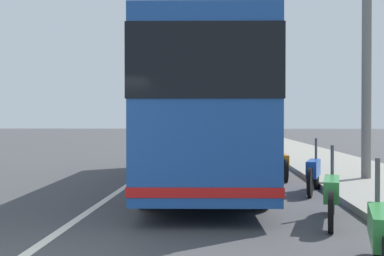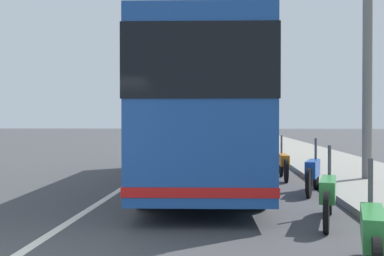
# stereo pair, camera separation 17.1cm
# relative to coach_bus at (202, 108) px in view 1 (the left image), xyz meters

# --- Properties ---
(sidewalk_curb) EXTENTS (110.00, 3.60, 0.14)m
(sidewalk_curb) POSITION_rel_coach_bus_xyz_m (1.82, -4.78, -2.01)
(sidewalk_curb) COLOR gray
(sidewalk_curb) RESTS_ON ground
(lane_divider_line) EXTENTS (110.00, 0.16, 0.01)m
(lane_divider_line) POSITION_rel_coach_bus_xyz_m (1.82, 1.98, -2.08)
(lane_divider_line) COLOR silver
(lane_divider_line) RESTS_ON ground
(coach_bus) EXTENTS (11.38, 2.98, 3.57)m
(coach_bus) POSITION_rel_coach_bus_xyz_m (0.00, 0.00, 0.00)
(coach_bus) COLOR #1E4C9E
(coach_bus) RESTS_ON ground
(motorcycle_mid_row) EXTENTS (2.06, 0.59, 1.25)m
(motorcycle_mid_row) POSITION_rel_coach_bus_xyz_m (-7.63, -2.26, -1.62)
(motorcycle_mid_row) COLOR black
(motorcycle_mid_row) RESTS_ON ground
(motorcycle_angled) EXTENTS (2.18, 0.60, 1.27)m
(motorcycle_angled) POSITION_rel_coach_bus_xyz_m (-4.83, -2.37, -1.60)
(motorcycle_angled) COLOR black
(motorcycle_angled) RESTS_ON ground
(motorcycle_nearest_curb) EXTENTS (2.06, 0.69, 1.29)m
(motorcycle_nearest_curb) POSITION_rel_coach_bus_xyz_m (-1.50, -2.70, -1.59)
(motorcycle_nearest_curb) COLOR black
(motorcycle_nearest_curb) RESTS_ON ground
(motorcycle_far_end) EXTENTS (2.10, 0.26, 1.28)m
(motorcycle_far_end) POSITION_rel_coach_bus_xyz_m (1.21, -2.34, -1.61)
(motorcycle_far_end) COLOR black
(motorcycle_far_end) RESTS_ON ground
(car_oncoming) EXTENTS (4.30, 2.19, 1.53)m
(car_oncoming) POSITION_rel_coach_bus_xyz_m (17.24, -0.47, -1.35)
(car_oncoming) COLOR gold
(car_oncoming) RESTS_ON ground
(car_far_distant) EXTENTS (4.33, 1.97, 1.51)m
(car_far_distant) POSITION_rel_coach_bus_xyz_m (40.99, 4.28, -1.37)
(car_far_distant) COLOR gold
(car_far_distant) RESTS_ON ground
(utility_pole) EXTENTS (0.26, 0.26, 7.86)m
(utility_pole) POSITION_rel_coach_bus_xyz_m (0.45, -4.52, 1.85)
(utility_pole) COLOR slate
(utility_pole) RESTS_ON ground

